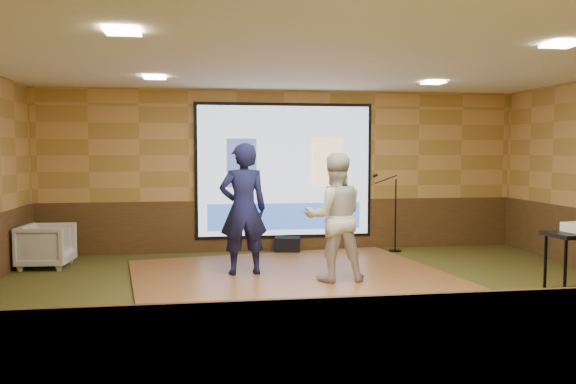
{
  "coord_description": "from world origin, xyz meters",
  "views": [
    {
      "loc": [
        -1.45,
        -6.91,
        1.88
      ],
      "look_at": [
        -0.32,
        0.84,
        1.3
      ],
      "focal_mm": 35.0,
      "sensor_mm": 36.0,
      "label": 1
    }
  ],
  "objects": [
    {
      "name": "ground",
      "position": [
        0.0,
        0.0,
        0.0
      ],
      "size": [
        9.0,
        9.0,
        0.0
      ],
      "primitive_type": "plane",
      "color": "#2C3618",
      "rests_on": "ground"
    },
    {
      "name": "room_shell",
      "position": [
        0.0,
        0.0,
        2.09
      ],
      "size": [
        9.04,
        7.04,
        3.02
      ],
      "color": "tan",
      "rests_on": "ground"
    },
    {
      "name": "wainscot_back",
      "position": [
        0.0,
        3.48,
        0.47
      ],
      "size": [
        9.0,
        0.04,
        0.95
      ],
      "primitive_type": "cube",
      "color": "#482918",
      "rests_on": "ground"
    },
    {
      "name": "wainscot_front",
      "position": [
        0.0,
        -3.48,
        0.47
      ],
      "size": [
        9.0,
        0.04,
        0.95
      ],
      "primitive_type": "cube",
      "color": "#482918",
      "rests_on": "ground"
    },
    {
      "name": "projector_screen",
      "position": [
        0.0,
        3.44,
        1.47
      ],
      "size": [
        3.32,
        0.06,
        2.52
      ],
      "color": "black",
      "rests_on": "room_shell"
    },
    {
      "name": "downlight_nw",
      "position": [
        -2.2,
        1.8,
        2.97
      ],
      "size": [
        0.32,
        0.32,
        0.02
      ],
      "primitive_type": "cube",
      "color": "#FCE5BD",
      "rests_on": "room_shell"
    },
    {
      "name": "downlight_ne",
      "position": [
        2.2,
        1.8,
        2.97
      ],
      "size": [
        0.32,
        0.32,
        0.02
      ],
      "primitive_type": "cube",
      "color": "#FCE5BD",
      "rests_on": "room_shell"
    },
    {
      "name": "downlight_sw",
      "position": [
        -2.2,
        -1.5,
        2.97
      ],
      "size": [
        0.32,
        0.32,
        0.02
      ],
      "primitive_type": "cube",
      "color": "#FCE5BD",
      "rests_on": "room_shell"
    },
    {
      "name": "downlight_se",
      "position": [
        2.2,
        -1.5,
        2.97
      ],
      "size": [
        0.32,
        0.32,
        0.02
      ],
      "primitive_type": "cube",
      "color": "#FCE5BD",
      "rests_on": "room_shell"
    },
    {
      "name": "dance_floor",
      "position": [
        -0.22,
        1.33,
        0.02
      ],
      "size": [
        5.06,
        4.16,
        0.03
      ],
      "primitive_type": "cube",
      "rotation": [
        0.0,
        0.0,
        0.16
      ],
      "color": "#915835",
      "rests_on": "ground"
    },
    {
      "name": "player_left",
      "position": [
        -0.91,
        1.39,
        1.01
      ],
      "size": [
        0.76,
        0.54,
        1.96
      ],
      "primitive_type": "imported",
      "rotation": [
        0.0,
        0.0,
        3.25
      ],
      "color": "#151844",
      "rests_on": "dance_floor"
    },
    {
      "name": "player_right",
      "position": [
        0.34,
        0.79,
        0.94
      ],
      "size": [
        0.89,
        0.7,
        1.81
      ],
      "primitive_type": "imported",
      "rotation": [
        0.0,
        0.0,
        3.12
      ],
      "color": "beige",
      "rests_on": "dance_floor"
    },
    {
      "name": "mic_stand",
      "position": [
        1.98,
        3.06,
        0.49
      ],
      "size": [
        0.57,
        0.23,
        1.46
      ],
      "rotation": [
        0.0,
        0.0,
        0.14
      ],
      "color": "black",
      "rests_on": "ground"
    },
    {
      "name": "banquet_chair",
      "position": [
        -4.0,
        2.48,
        0.35
      ],
      "size": [
        0.82,
        0.8,
        0.71
      ],
      "primitive_type": "imported",
      "rotation": [
        0.0,
        0.0,
        1.51
      ],
      "color": "gray",
      "rests_on": "ground"
    },
    {
      "name": "duffel_bag",
      "position": [
        0.02,
        3.19,
        0.14
      ],
      "size": [
        0.52,
        0.4,
        0.29
      ],
      "primitive_type": "cube",
      "rotation": [
        0.0,
        0.0,
        -0.2
      ],
      "color": "black",
      "rests_on": "ground"
    }
  ]
}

